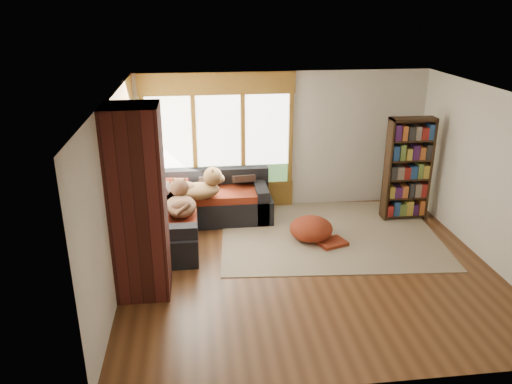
{
  "coord_description": "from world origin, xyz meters",
  "views": [
    {
      "loc": [
        -1.59,
        -6.51,
        3.78
      ],
      "look_at": [
        -0.71,
        0.8,
        0.95
      ],
      "focal_mm": 35.0,
      "sensor_mm": 36.0,
      "label": 1
    }
  ],
  "objects_px": {
    "sectional_sofa": "(180,211)",
    "dog_brindle": "(180,202)",
    "brick_chimney": "(138,204)",
    "pouf": "(311,228)",
    "bookshelf": "(408,169)",
    "area_rug": "(328,234)",
    "dog_tan": "(201,188)"
  },
  "relations": [
    {
      "from": "dog_tan",
      "to": "dog_brindle",
      "type": "xyz_separation_m",
      "value": [
        -0.33,
        -0.57,
        -0.02
      ]
    },
    {
      "from": "sectional_sofa",
      "to": "dog_brindle",
      "type": "xyz_separation_m",
      "value": [
        0.04,
        -0.7,
        0.45
      ]
    },
    {
      "from": "pouf",
      "to": "brick_chimney",
      "type": "bearing_deg",
      "value": -154.23
    },
    {
      "from": "area_rug",
      "to": "dog_tan",
      "type": "relative_size",
      "value": 3.94
    },
    {
      "from": "sectional_sofa",
      "to": "dog_tan",
      "type": "xyz_separation_m",
      "value": [
        0.38,
        -0.13,
        0.47
      ]
    },
    {
      "from": "bookshelf",
      "to": "brick_chimney",
      "type": "bearing_deg",
      "value": -156.69
    },
    {
      "from": "area_rug",
      "to": "dog_tan",
      "type": "height_order",
      "value": "dog_tan"
    },
    {
      "from": "dog_tan",
      "to": "dog_brindle",
      "type": "relative_size",
      "value": 1.11
    },
    {
      "from": "dog_brindle",
      "to": "dog_tan",
      "type": "bearing_deg",
      "value": -33.74
    },
    {
      "from": "sectional_sofa",
      "to": "pouf",
      "type": "xyz_separation_m",
      "value": [
        2.19,
        -0.77,
        -0.09
      ]
    },
    {
      "from": "bookshelf",
      "to": "pouf",
      "type": "xyz_separation_m",
      "value": [
        -1.9,
        -0.68,
        -0.74
      ]
    },
    {
      "from": "bookshelf",
      "to": "dog_brindle",
      "type": "xyz_separation_m",
      "value": [
        -4.05,
        -0.61,
        -0.19
      ]
    },
    {
      "from": "dog_brindle",
      "to": "sectional_sofa",
      "type": "bearing_deg",
      "value": 0.11
    },
    {
      "from": "bookshelf",
      "to": "pouf",
      "type": "relative_size",
      "value": 2.6
    },
    {
      "from": "sectional_sofa",
      "to": "brick_chimney",
      "type": "bearing_deg",
      "value": -100.16
    },
    {
      "from": "brick_chimney",
      "to": "sectional_sofa",
      "type": "distance_m",
      "value": 2.32
    },
    {
      "from": "sectional_sofa",
      "to": "pouf",
      "type": "bearing_deg",
      "value": -17.27
    },
    {
      "from": "pouf",
      "to": "dog_brindle",
      "type": "height_order",
      "value": "dog_brindle"
    },
    {
      "from": "brick_chimney",
      "to": "bookshelf",
      "type": "xyz_separation_m",
      "value": [
        4.54,
        1.96,
        -0.36
      ]
    },
    {
      "from": "area_rug",
      "to": "pouf",
      "type": "height_order",
      "value": "pouf"
    },
    {
      "from": "sectional_sofa",
      "to": "bookshelf",
      "type": "distance_m",
      "value": 4.14
    },
    {
      "from": "brick_chimney",
      "to": "sectional_sofa",
      "type": "height_order",
      "value": "brick_chimney"
    },
    {
      "from": "brick_chimney",
      "to": "pouf",
      "type": "bearing_deg",
      "value": 25.77
    },
    {
      "from": "brick_chimney",
      "to": "dog_brindle",
      "type": "relative_size",
      "value": 3.1
    },
    {
      "from": "area_rug",
      "to": "dog_brindle",
      "type": "xyz_separation_m",
      "value": [
        -2.5,
        -0.09,
        0.75
      ]
    },
    {
      "from": "area_rug",
      "to": "dog_tan",
      "type": "distance_m",
      "value": 2.35
    },
    {
      "from": "dog_brindle",
      "to": "pouf",
      "type": "bearing_deg",
      "value": -95.49
    },
    {
      "from": "sectional_sofa",
      "to": "bookshelf",
      "type": "relative_size",
      "value": 1.17
    },
    {
      "from": "brick_chimney",
      "to": "dog_tan",
      "type": "xyz_separation_m",
      "value": [
        0.82,
        1.92,
        -0.53
      ]
    },
    {
      "from": "pouf",
      "to": "dog_brindle",
      "type": "bearing_deg",
      "value": 178.07
    },
    {
      "from": "brick_chimney",
      "to": "dog_brindle",
      "type": "height_order",
      "value": "brick_chimney"
    },
    {
      "from": "area_rug",
      "to": "bookshelf",
      "type": "xyz_separation_m",
      "value": [
        1.55,
        0.52,
        0.94
      ]
    }
  ]
}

